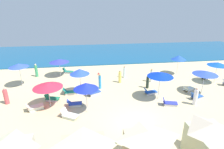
{
  "coord_description": "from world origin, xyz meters",
  "views": [
    {
      "loc": [
        -3.35,
        -10.73,
        8.16
      ],
      "look_at": [
        -0.85,
        7.76,
        1.04
      ],
      "focal_mm": 28.27,
      "sensor_mm": 36.0,
      "label": 1
    }
  ],
  "objects_px": {
    "lounge_chair_4_0": "(52,98)",
    "lounge_chair_8_1": "(94,93)",
    "lounge_chair_4_1": "(35,107)",
    "umbrella_6": "(19,65)",
    "lounge_chair_8_0": "(69,92)",
    "beachgoer_3": "(148,82)",
    "umbrella_3": "(179,58)",
    "lounge_chair_5_0": "(68,71)",
    "umbrella_0": "(160,75)",
    "beachgoer_7": "(196,97)",
    "umbrella_7": "(218,64)",
    "beachgoer_6": "(36,71)",
    "lounge_chair_0_0": "(150,92)",
    "beachgoer_4": "(6,97)",
    "cabana_3": "(209,143)",
    "umbrella_4": "(48,85)",
    "umbrella_8": "(80,71)",
    "lounge_chair_1_1": "(196,96)",
    "beachgoer_5": "(124,72)",
    "beachgoer_1": "(100,82)",
    "beachgoer_2": "(120,77)",
    "lounge_chair_1_0": "(188,89)",
    "lounge_chair_2_1": "(69,115)",
    "lounge_chair_0_1": "(169,103)",
    "beach_ball_0": "(99,74)",
    "lounge_chair_7_1": "(205,77)",
    "umbrella_2": "(86,86)",
    "beachgoer_0": "(151,76)",
    "lounge_chair_2_0": "(74,104)",
    "umbrella_1": "(205,73)",
    "umbrella_5": "(59,61)"
  },
  "relations": [
    {
      "from": "beachgoer_7",
      "to": "beachgoer_2",
      "type": "bearing_deg",
      "value": -15.39
    },
    {
      "from": "lounge_chair_5_0",
      "to": "cabana_3",
      "type": "bearing_deg",
      "value": -132.66
    },
    {
      "from": "lounge_chair_2_0",
      "to": "lounge_chair_2_1",
      "type": "relative_size",
      "value": 0.87
    },
    {
      "from": "umbrella_7",
      "to": "beachgoer_6",
      "type": "height_order",
      "value": "umbrella_7"
    },
    {
      "from": "umbrella_0",
      "to": "beachgoer_7",
      "type": "xyz_separation_m",
      "value": [
        2.81,
        -1.51,
        -1.68
      ]
    },
    {
      "from": "lounge_chair_2_1",
      "to": "umbrella_4",
      "type": "height_order",
      "value": "umbrella_4"
    },
    {
      "from": "umbrella_8",
      "to": "beachgoer_2",
      "type": "bearing_deg",
      "value": 26.97
    },
    {
      "from": "umbrella_6",
      "to": "beachgoer_5",
      "type": "distance_m",
      "value": 11.88
    },
    {
      "from": "umbrella_3",
      "to": "lounge_chair_5_0",
      "type": "xyz_separation_m",
      "value": [
        -14.12,
        2.19,
        -1.96
      ]
    },
    {
      "from": "cabana_3",
      "to": "umbrella_3",
      "type": "xyz_separation_m",
      "value": [
        5.04,
        13.46,
        0.9
      ]
    },
    {
      "from": "lounge_chair_1_0",
      "to": "lounge_chair_1_1",
      "type": "distance_m",
      "value": 1.67
    },
    {
      "from": "lounge_chair_4_0",
      "to": "lounge_chair_8_1",
      "type": "distance_m",
      "value": 3.96
    },
    {
      "from": "umbrella_7",
      "to": "beachgoer_5",
      "type": "bearing_deg",
      "value": 163.1
    },
    {
      "from": "umbrella_7",
      "to": "lounge_chair_7_1",
      "type": "relative_size",
      "value": 1.79
    },
    {
      "from": "umbrella_4",
      "to": "umbrella_6",
      "type": "height_order",
      "value": "umbrella_6"
    },
    {
      "from": "lounge_chair_8_0",
      "to": "beachgoer_3",
      "type": "height_order",
      "value": "beachgoer_3"
    },
    {
      "from": "cabana_3",
      "to": "umbrella_4",
      "type": "bearing_deg",
      "value": 141.75
    },
    {
      "from": "lounge_chair_8_0",
      "to": "beachgoer_1",
      "type": "bearing_deg",
      "value": -77.59
    },
    {
      "from": "umbrella_8",
      "to": "beachgoer_2",
      "type": "relative_size",
      "value": 1.78
    },
    {
      "from": "lounge_chair_7_1",
      "to": "umbrella_2",
      "type": "bearing_deg",
      "value": 84.58
    },
    {
      "from": "lounge_chair_4_1",
      "to": "umbrella_7",
      "type": "distance_m",
      "value": 19.32
    },
    {
      "from": "beachgoer_5",
      "to": "lounge_chair_7_1",
      "type": "bearing_deg",
      "value": 90.94
    },
    {
      "from": "lounge_chair_7_1",
      "to": "lounge_chair_2_1",
      "type": "bearing_deg",
      "value": 84.96
    },
    {
      "from": "cabana_3",
      "to": "beachgoer_5",
      "type": "distance_m",
      "value": 13.36
    },
    {
      "from": "lounge_chair_8_1",
      "to": "beach_ball_0",
      "type": "distance_m",
      "value": 5.77
    },
    {
      "from": "lounge_chair_0_0",
      "to": "beachgoer_4",
      "type": "distance_m",
      "value": 13.44
    },
    {
      "from": "umbrella_5",
      "to": "lounge_chair_5_0",
      "type": "bearing_deg",
      "value": 46.3
    },
    {
      "from": "umbrella_8",
      "to": "umbrella_0",
      "type": "bearing_deg",
      "value": -15.85
    },
    {
      "from": "lounge_chair_2_1",
      "to": "umbrella_1",
      "type": "bearing_deg",
      "value": -49.44
    },
    {
      "from": "umbrella_2",
      "to": "umbrella_5",
      "type": "distance_m",
      "value": 9.35
    },
    {
      "from": "beachgoer_5",
      "to": "beachgoer_6",
      "type": "relative_size",
      "value": 0.91
    },
    {
      "from": "lounge_chair_2_0",
      "to": "umbrella_3",
      "type": "bearing_deg",
      "value": -65.99
    },
    {
      "from": "lounge_chair_8_1",
      "to": "lounge_chair_1_0",
      "type": "bearing_deg",
      "value": -118.01
    },
    {
      "from": "lounge_chair_8_0",
      "to": "beachgoer_7",
      "type": "bearing_deg",
      "value": -111.38
    },
    {
      "from": "lounge_chair_4_1",
      "to": "umbrella_6",
      "type": "relative_size",
      "value": 0.59
    },
    {
      "from": "lounge_chair_0_0",
      "to": "lounge_chair_5_0",
      "type": "height_order",
      "value": "lounge_chair_5_0"
    },
    {
      "from": "umbrella_3",
      "to": "beachgoer_6",
      "type": "distance_m",
      "value": 17.98
    },
    {
      "from": "lounge_chair_0_1",
      "to": "beach_ball_0",
      "type": "relative_size",
      "value": 5.7
    },
    {
      "from": "lounge_chair_2_0",
      "to": "beachgoer_4",
      "type": "bearing_deg",
      "value": 76.09
    },
    {
      "from": "umbrella_2",
      "to": "lounge_chair_8_1",
      "type": "relative_size",
      "value": 1.76
    },
    {
      "from": "lounge_chair_1_1",
      "to": "umbrella_6",
      "type": "xyz_separation_m",
      "value": [
        -17.45,
        5.34,
        2.13
      ]
    },
    {
      "from": "umbrella_6",
      "to": "beachgoer_4",
      "type": "bearing_deg",
      "value": -90.62
    },
    {
      "from": "beachgoer_1",
      "to": "beachgoer_3",
      "type": "height_order",
      "value": "beachgoer_1"
    },
    {
      "from": "umbrella_3",
      "to": "beachgoer_0",
      "type": "height_order",
      "value": "umbrella_3"
    },
    {
      "from": "umbrella_7",
      "to": "lounge_chair_2_1",
      "type": "bearing_deg",
      "value": -163.34
    },
    {
      "from": "lounge_chair_0_0",
      "to": "umbrella_3",
      "type": "relative_size",
      "value": 0.56
    },
    {
      "from": "umbrella_3",
      "to": "lounge_chair_4_1",
      "type": "bearing_deg",
      "value": -157.93
    },
    {
      "from": "beachgoer_2",
      "to": "lounge_chair_1_0",
      "type": "bearing_deg",
      "value": -1.84
    },
    {
      "from": "lounge_chair_1_1",
      "to": "beachgoer_2",
      "type": "height_order",
      "value": "beachgoer_2"
    },
    {
      "from": "umbrella_3",
      "to": "lounge_chair_4_1",
      "type": "relative_size",
      "value": 1.64
    }
  ]
}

